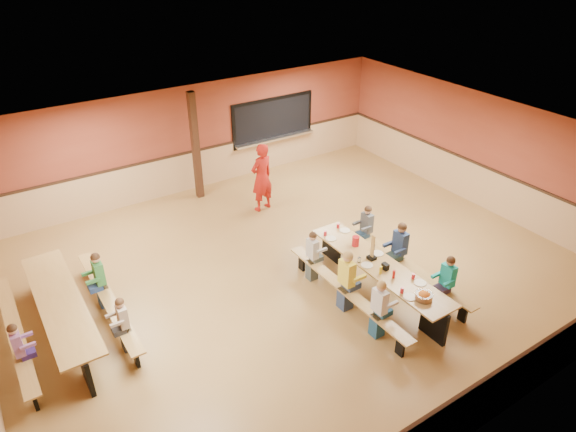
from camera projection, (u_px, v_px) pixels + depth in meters
ground at (292, 270)px, 11.43m from camera, size 12.00×12.00×0.00m
room_envelope at (292, 244)px, 11.09m from camera, size 12.04×10.04×3.02m
kitchen_pass_through at (273, 122)px, 15.52m from camera, size 2.78×0.28×1.38m
structural_post at (196, 147)px, 13.78m from camera, size 0.18×0.18×3.00m
cafeteria_table_main at (378, 273)px, 10.47m from camera, size 1.91×3.70×0.74m
cafeteria_table_second at (62, 310)px, 9.46m from camera, size 1.91×3.70×0.74m
seated_child_white_left at (379, 309)px, 9.36m from camera, size 0.38×0.31×1.22m
seated_adult_yellow at (346, 281)px, 10.02m from camera, size 0.42×0.34×1.32m
seated_child_grey_left at (312, 256)px, 10.89m from camera, size 0.34×0.28×1.16m
seated_child_teal_right at (447, 283)px, 10.05m from camera, size 0.37×0.30×1.20m
seated_child_navy_right at (399, 250)px, 10.99m from camera, size 0.41×0.33×1.29m
seated_child_char_right at (366, 230)px, 11.79m from camera, size 0.36×0.30×1.20m
seated_child_purple_sec at (20, 352)px, 8.47m from camera, size 0.34×0.28×1.15m
seated_child_green_sec at (100, 280)px, 10.10m from camera, size 0.38×0.31×1.23m
seated_child_tan_sec at (124, 325)px, 9.06m from camera, size 0.33×0.27×1.13m
standing_woman at (262, 177)px, 13.43m from camera, size 0.75×0.57×1.87m
punch_pitcher at (356, 241)px, 10.91m from camera, size 0.16×0.16×0.22m
chip_bowl at (424, 296)px, 9.37m from camera, size 0.32×0.32×0.15m
napkin_dispenser at (385, 266)px, 10.18m from camera, size 0.10×0.14×0.13m
condiment_mustard at (381, 270)px, 10.04m from camera, size 0.06×0.06×0.17m
condiment_ketchup at (394, 274)px, 9.93m from camera, size 0.06×0.06×0.17m
table_paddle at (372, 253)px, 10.46m from camera, size 0.16×0.16×0.56m
place_settings at (379, 262)px, 10.33m from camera, size 0.65×3.30×0.11m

